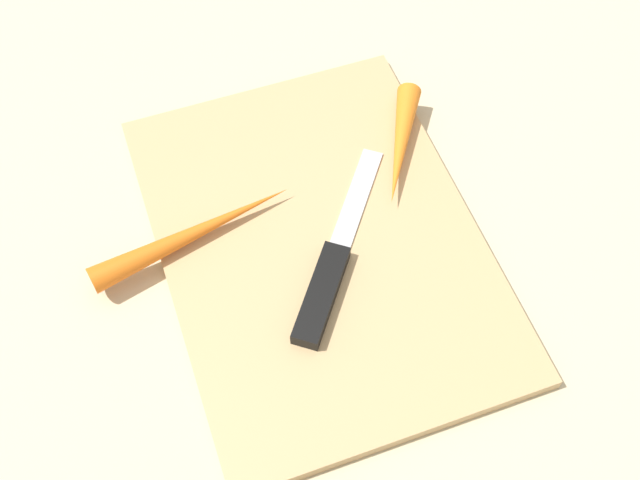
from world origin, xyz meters
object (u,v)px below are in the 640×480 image
carrot_long (193,233)px  cutting_board (320,244)px  knife (326,281)px  carrot_short (401,144)px

carrot_long → cutting_board: bearing=-30.0°
cutting_board → carrot_long: bearing=-109.2°
knife → carrot_long: size_ratio=0.96×
knife → cutting_board: bearing=24.5°
cutting_board → knife: bearing=-12.6°
cutting_board → knife: knife is taller
carrot_long → carrot_short: (-0.03, 0.20, 0.00)m
cutting_board → carrot_short: carrot_short is taller
knife → carrot_short: size_ratio=1.34×
carrot_long → carrot_short: bearing=-2.3°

